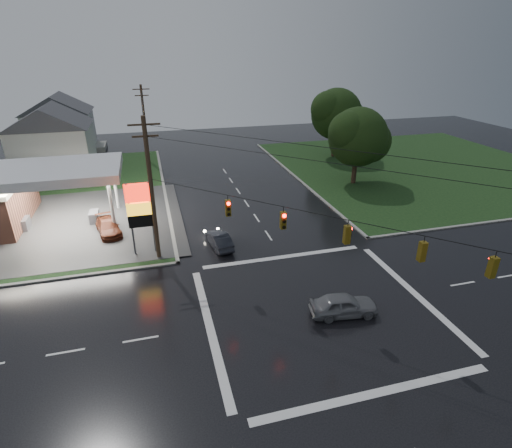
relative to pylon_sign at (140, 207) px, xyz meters
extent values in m
plane|color=black|center=(10.50, -10.50, -4.01)|extent=(120.00, 120.00, 0.00)
cube|color=black|center=(36.50, 15.50, -3.97)|extent=(36.00, 36.00, 0.08)
cube|color=#2D2D2D|center=(-9.50, 7.50, -3.92)|extent=(26.00, 18.00, 0.02)
cylinder|color=silver|center=(-2.50, 4.50, -1.51)|extent=(0.30, 0.30, 5.00)
cylinder|color=silver|center=(-12.50, 10.50, -1.51)|extent=(0.30, 0.30, 5.00)
cylinder|color=silver|center=(-2.50, 10.50, -1.51)|extent=(0.30, 0.30, 5.00)
cube|color=silver|center=(-7.50, 7.50, 1.19)|extent=(12.00, 8.00, 0.80)
cube|color=white|center=(-7.50, 7.50, 0.77)|extent=(11.40, 7.40, 0.04)
cube|color=#59595E|center=(-10.50, 7.50, -3.46)|extent=(0.80, 1.60, 1.10)
cube|color=#59595E|center=(-4.50, 7.50, -3.46)|extent=(0.80, 1.60, 1.10)
cylinder|color=#59595E|center=(-0.80, 0.00, -1.01)|extent=(0.16, 0.16, 6.00)
cylinder|color=#59595E|center=(0.80, 0.00, -1.01)|extent=(0.16, 0.16, 6.00)
cube|color=red|center=(0.00, 0.00, 1.19)|extent=(2.00, 0.35, 1.40)
cube|color=#F1A719|center=(0.00, 0.00, -0.11)|extent=(2.00, 0.35, 1.00)
cube|color=black|center=(0.00, 0.00, -1.11)|extent=(2.00, 0.35, 1.00)
cylinder|color=#382619|center=(1.00, -1.00, 1.49)|extent=(0.32, 0.32, 11.00)
cube|color=#382619|center=(1.00, -1.00, 6.39)|extent=(2.20, 0.12, 0.12)
cube|color=#382619|center=(1.00, -1.00, 5.59)|extent=(1.80, 0.12, 0.12)
cylinder|color=#382619|center=(1.00, 27.50, 1.24)|extent=(0.32, 0.32, 10.50)
cube|color=#382619|center=(1.00, 27.50, 5.89)|extent=(2.20, 0.12, 0.12)
cube|color=#382619|center=(1.00, 27.50, 5.09)|extent=(1.80, 0.12, 0.12)
cube|color=#59470C|center=(5.75, -5.75, 1.59)|extent=(0.34, 0.34, 1.10)
cylinder|color=#FF0C07|center=(5.75, -5.95, 1.97)|extent=(0.22, 0.08, 0.22)
cube|color=#59470C|center=(8.60, -8.60, 1.59)|extent=(0.34, 0.34, 1.10)
cylinder|color=#FF0C07|center=(8.60, -8.80, 1.97)|extent=(0.22, 0.08, 0.22)
cube|color=#59470C|center=(11.45, -11.45, 1.59)|extent=(0.34, 0.34, 1.10)
cylinder|color=#FF0C07|center=(11.65, -11.45, 1.97)|extent=(0.08, 0.22, 0.22)
cube|color=#59470C|center=(14.30, -14.30, 1.59)|extent=(0.34, 0.34, 1.10)
cylinder|color=#FF0C07|center=(14.30, -14.10, 1.97)|extent=(0.22, 0.08, 0.22)
cube|color=#59470C|center=(16.58, -16.58, 1.59)|extent=(0.34, 0.34, 1.10)
cylinder|color=#FF0C07|center=(16.58, -16.38, 1.97)|extent=(0.22, 0.08, 0.22)
cube|color=silver|center=(-10.50, 25.50, -1.01)|extent=(9.00, 8.00, 6.00)
cube|color=gray|center=(-5.20, 25.50, -3.61)|extent=(1.60, 4.80, 0.80)
cube|color=silver|center=(-11.50, 37.50, -1.01)|extent=(9.00, 8.00, 6.00)
cube|color=gray|center=(-6.20, 37.50, -3.61)|extent=(1.60, 4.80, 0.80)
cylinder|color=black|center=(24.50, 11.50, -1.49)|extent=(0.56, 0.56, 5.04)
sphere|color=black|center=(24.50, 11.50, 1.57)|extent=(6.80, 6.80, 6.80)
sphere|color=black|center=(26.20, 11.80, 0.94)|extent=(5.10, 5.10, 5.10)
sphere|color=black|center=(23.14, 11.10, 2.29)|extent=(4.76, 4.76, 4.76)
cylinder|color=black|center=(27.50, 23.50, -1.21)|extent=(0.56, 0.56, 5.60)
sphere|color=black|center=(27.50, 23.50, 2.19)|extent=(7.20, 7.20, 7.20)
sphere|color=black|center=(29.30, 23.80, 1.49)|extent=(5.40, 5.40, 5.40)
sphere|color=black|center=(26.06, 23.10, 2.99)|extent=(5.04, 5.04, 5.04)
imported|color=#212229|center=(5.93, -0.43, -3.37)|extent=(1.89, 4.03, 1.28)
imported|color=slate|center=(11.73, -11.43, -3.30)|extent=(4.35, 2.21, 1.42)
imported|color=#542213|center=(-3.09, 4.65, -3.37)|extent=(2.75, 4.68, 1.27)
camera|label=1|loc=(1.14, -29.67, 11.51)|focal=28.00mm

